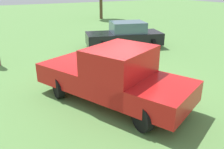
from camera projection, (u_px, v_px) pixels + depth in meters
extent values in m
plane|color=#5B8C47|center=(120.00, 85.00, 8.58)|extent=(80.00, 80.00, 0.00)
cylinder|color=black|center=(58.00, 87.00, 7.53)|extent=(0.72, 0.22, 0.72)
cylinder|color=black|center=(92.00, 73.00, 8.74)|extent=(0.72, 0.22, 0.72)
cylinder|color=black|center=(143.00, 118.00, 5.79)|extent=(0.72, 0.22, 0.72)
cylinder|color=black|center=(170.00, 95.00, 7.00)|extent=(0.72, 0.22, 0.72)
cube|color=red|center=(78.00, 71.00, 7.96)|extent=(2.57, 2.56, 0.64)
cube|color=red|center=(120.00, 71.00, 6.84)|extent=(2.21, 2.40, 1.40)
cube|color=slate|center=(120.00, 57.00, 6.68)|extent=(1.93, 2.16, 0.48)
cube|color=red|center=(149.00, 92.00, 6.44)|extent=(2.92, 2.72, 0.60)
cube|color=silver|center=(60.00, 72.00, 8.56)|extent=(0.87, 1.74, 0.16)
cylinder|color=black|center=(102.00, 46.00, 12.67)|extent=(0.65, 0.20, 0.65)
cylinder|color=black|center=(98.00, 40.00, 13.99)|extent=(0.65, 0.20, 0.65)
cylinder|color=black|center=(151.00, 43.00, 13.23)|extent=(0.65, 0.20, 0.65)
cylinder|color=black|center=(143.00, 38.00, 14.56)|extent=(0.65, 0.20, 0.65)
cube|color=black|center=(124.00, 38.00, 13.54)|extent=(2.88, 4.62, 0.68)
cube|color=slate|center=(128.00, 27.00, 13.35)|extent=(1.99, 2.25, 0.60)
cylinder|color=brown|center=(101.00, 4.00, 24.57)|extent=(0.32, 0.32, 3.06)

